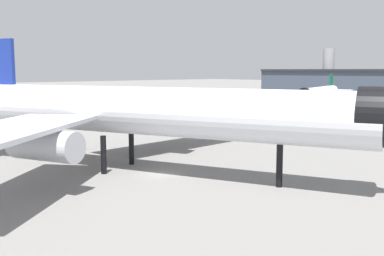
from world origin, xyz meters
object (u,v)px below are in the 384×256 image
baggage_cart_trailing (185,127)px  traffic_cone_near_nose (107,130)px  airliner_far_taxiway (320,93)px  airliner_near_gate (133,111)px

baggage_cart_trailing → traffic_cone_near_nose: baggage_cart_trailing is taller
airliner_far_taxiway → traffic_cone_near_nose: airliner_far_taxiway is taller
airliner_near_gate → traffic_cone_near_nose: airliner_near_gate is taller
airliner_far_taxiway → baggage_cart_trailing: airliner_far_taxiway is taller
airliner_near_gate → airliner_far_taxiway: size_ratio=1.52×
baggage_cart_trailing → traffic_cone_near_nose: (-10.62, -13.57, -0.60)m
airliner_far_taxiway → baggage_cart_trailing: (17.62, -80.55, -4.36)m
airliner_near_gate → airliner_far_taxiway: airliner_near_gate is taller
airliner_far_taxiway → baggage_cart_trailing: bearing=-5.4°
airliner_far_taxiway → baggage_cart_trailing: size_ratio=15.46×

